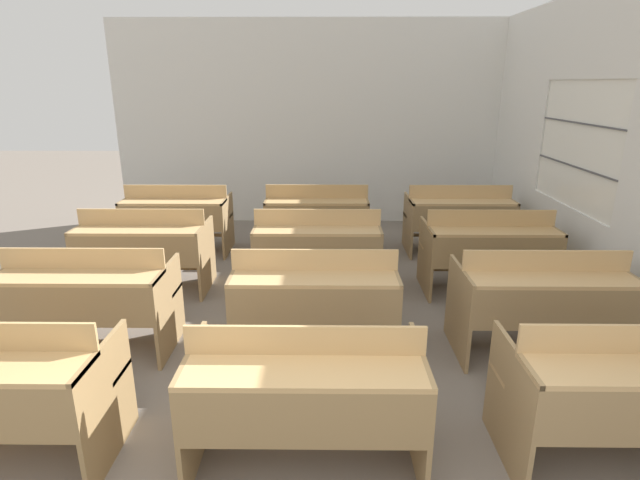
{
  "coord_description": "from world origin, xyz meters",
  "views": [
    {
      "loc": [
        0.26,
        -1.15,
        2.11
      ],
      "look_at": [
        0.21,
        3.08,
        0.77
      ],
      "focal_mm": 28.0,
      "sensor_mm": 36.0,
      "label": 1
    }
  ],
  "objects_px": {
    "bench_front_center": "(306,393)",
    "bench_second_right": "(541,299)",
    "bench_back_right": "(459,216)",
    "bench_back_left": "(177,216)",
    "bench_front_right": "(629,391)",
    "bench_third_right": "(488,248)",
    "bench_third_center": "(317,247)",
    "bench_back_center": "(317,216)",
    "bench_second_left": "(87,296)",
    "bench_second_center": "(315,298)",
    "bench_third_left": "(144,247)",
    "wastepaper_bin": "(484,227)"
  },
  "relations": [
    {
      "from": "bench_third_center",
      "to": "bench_back_right",
      "type": "distance_m",
      "value": 2.18
    },
    {
      "from": "bench_second_right",
      "to": "bench_third_right",
      "type": "relative_size",
      "value": 1.0
    },
    {
      "from": "bench_third_center",
      "to": "bench_second_left",
      "type": "bearing_deg",
      "value": -145.16
    },
    {
      "from": "bench_front_right",
      "to": "bench_back_left",
      "type": "bearing_deg",
      "value": 133.62
    },
    {
      "from": "bench_third_center",
      "to": "wastepaper_bin",
      "type": "xyz_separation_m",
      "value": [
        2.34,
        1.95,
        -0.33
      ]
    },
    {
      "from": "bench_front_center",
      "to": "bench_second_right",
      "type": "distance_m",
      "value": 2.2
    },
    {
      "from": "bench_third_left",
      "to": "bench_third_center",
      "type": "relative_size",
      "value": 1.0
    },
    {
      "from": "bench_second_left",
      "to": "wastepaper_bin",
      "type": "height_order",
      "value": "bench_second_left"
    },
    {
      "from": "bench_front_center",
      "to": "bench_third_right",
      "type": "xyz_separation_m",
      "value": [
        1.78,
        2.52,
        0.0
      ]
    },
    {
      "from": "bench_front_center",
      "to": "bench_third_right",
      "type": "height_order",
      "value": "same"
    },
    {
      "from": "bench_front_center",
      "to": "wastepaper_bin",
      "type": "xyz_separation_m",
      "value": [
        2.37,
        4.49,
        -0.33
      ]
    },
    {
      "from": "wastepaper_bin",
      "to": "bench_second_center",
      "type": "bearing_deg",
      "value": -126.0
    },
    {
      "from": "bench_second_center",
      "to": "bench_second_left",
      "type": "bearing_deg",
      "value": 179.62
    },
    {
      "from": "bench_back_center",
      "to": "wastepaper_bin",
      "type": "height_order",
      "value": "bench_back_center"
    },
    {
      "from": "bench_second_left",
      "to": "bench_second_right",
      "type": "xyz_separation_m",
      "value": [
        3.59,
        -0.02,
        0.0
      ]
    },
    {
      "from": "bench_front_center",
      "to": "bench_third_center",
      "type": "relative_size",
      "value": 1.0
    },
    {
      "from": "bench_second_center",
      "to": "bench_third_left",
      "type": "distance_m",
      "value": 2.2
    },
    {
      "from": "bench_back_right",
      "to": "bench_back_left",
      "type": "bearing_deg",
      "value": -179.57
    },
    {
      "from": "bench_back_right",
      "to": "bench_second_center",
      "type": "bearing_deg",
      "value": -125.08
    },
    {
      "from": "bench_third_center",
      "to": "bench_back_center",
      "type": "height_order",
      "value": "same"
    },
    {
      "from": "bench_front_center",
      "to": "bench_second_center",
      "type": "xyz_separation_m",
      "value": [
        0.02,
        1.26,
        0.0
      ]
    },
    {
      "from": "bench_front_center",
      "to": "bench_back_center",
      "type": "bearing_deg",
      "value": 90.02
    },
    {
      "from": "bench_front_right",
      "to": "bench_second_center",
      "type": "relative_size",
      "value": 1.0
    },
    {
      "from": "bench_second_right",
      "to": "bench_back_right",
      "type": "relative_size",
      "value": 1.0
    },
    {
      "from": "bench_third_left",
      "to": "wastepaper_bin",
      "type": "bearing_deg",
      "value": 25.33
    },
    {
      "from": "bench_front_right",
      "to": "bench_third_right",
      "type": "bearing_deg",
      "value": 89.94
    },
    {
      "from": "bench_second_left",
      "to": "bench_back_left",
      "type": "distance_m",
      "value": 2.49
    },
    {
      "from": "bench_second_left",
      "to": "bench_second_right",
      "type": "distance_m",
      "value": 3.59
    },
    {
      "from": "bench_second_center",
      "to": "bench_third_center",
      "type": "xyz_separation_m",
      "value": [
        0.0,
        1.27,
        0.0
      ]
    },
    {
      "from": "bench_back_right",
      "to": "wastepaper_bin",
      "type": "height_order",
      "value": "bench_back_right"
    },
    {
      "from": "bench_second_right",
      "to": "bench_front_center",
      "type": "bearing_deg",
      "value": -145.17
    },
    {
      "from": "bench_front_right",
      "to": "bench_back_right",
      "type": "relative_size",
      "value": 1.0
    },
    {
      "from": "bench_second_right",
      "to": "bench_back_center",
      "type": "bearing_deg",
      "value": 125.4
    },
    {
      "from": "bench_second_center",
      "to": "bench_second_right",
      "type": "relative_size",
      "value": 1.0
    },
    {
      "from": "bench_front_right",
      "to": "bench_back_center",
      "type": "bearing_deg",
      "value": 115.32
    },
    {
      "from": "bench_front_center",
      "to": "bench_third_right",
      "type": "distance_m",
      "value": 3.09
    },
    {
      "from": "bench_third_left",
      "to": "wastepaper_bin",
      "type": "height_order",
      "value": "bench_third_left"
    },
    {
      "from": "bench_third_left",
      "to": "bench_back_right",
      "type": "bearing_deg",
      "value": 19.52
    },
    {
      "from": "bench_third_right",
      "to": "bench_back_center",
      "type": "distance_m",
      "value": 2.2
    },
    {
      "from": "bench_back_center",
      "to": "bench_back_right",
      "type": "distance_m",
      "value": 1.8
    },
    {
      "from": "bench_back_left",
      "to": "bench_back_center",
      "type": "relative_size",
      "value": 1.0
    },
    {
      "from": "bench_second_center",
      "to": "bench_back_left",
      "type": "height_order",
      "value": "same"
    },
    {
      "from": "bench_third_left",
      "to": "bench_third_center",
      "type": "height_order",
      "value": "same"
    },
    {
      "from": "bench_second_right",
      "to": "bench_back_center",
      "type": "height_order",
      "value": "same"
    },
    {
      "from": "bench_front_right",
      "to": "bench_second_center",
      "type": "bearing_deg",
      "value": 145.0
    },
    {
      "from": "bench_second_left",
      "to": "bench_front_right",
      "type": "bearing_deg",
      "value": -19.2
    },
    {
      "from": "bench_front_right",
      "to": "bench_second_left",
      "type": "height_order",
      "value": "same"
    },
    {
      "from": "bench_third_right",
      "to": "bench_back_center",
      "type": "relative_size",
      "value": 1.0
    },
    {
      "from": "bench_second_center",
      "to": "bench_back_center",
      "type": "relative_size",
      "value": 1.0
    },
    {
      "from": "bench_second_left",
      "to": "bench_second_center",
      "type": "bearing_deg",
      "value": -0.38
    }
  ]
}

